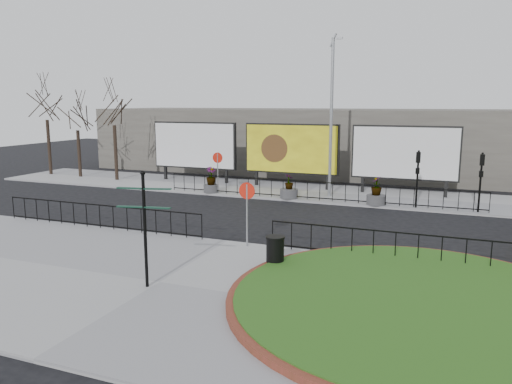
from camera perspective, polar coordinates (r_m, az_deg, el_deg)
The scene contains 25 objects.
ground at distance 20.06m, azimuth -3.23°, elevation -5.89°, with size 90.00×90.00×0.00m, color black.
pavement_near at distance 15.87m, azimuth -10.94°, elevation -10.26°, with size 30.00×10.00×0.12m, color gray.
pavement_far at distance 31.06m, azimuth 6.09°, elevation -0.02°, with size 44.00×6.00×0.12m, color gray.
brick_edge at distance 14.51m, azimuth 17.95°, elevation -11.95°, with size 10.40×10.40×0.18m, color maroon.
grass_lawn at distance 14.50m, azimuth 17.96°, elevation -11.88°, with size 10.00×10.00×0.22m, color #204412.
railing_near_left at distance 22.77m, azimuth -17.43°, elevation -2.66°, with size 10.00×0.10×1.10m, color black, non-canonical shape.
railing_near_right at distance 17.93m, azimuth 15.64°, elevation -6.00°, with size 9.00×0.10×1.10m, color black, non-canonical shape.
railing_far at distance 28.13m, azimuth 6.59°, elevation 0.15°, with size 18.00×0.10×1.10m, color black, non-canonical shape.
speed_sign_far at distance 30.13m, azimuth -4.40°, elevation 3.26°, with size 0.64×0.07×2.47m.
speed_sign_near at distance 18.86m, azimuth -1.03°, elevation -0.92°, with size 0.64×0.07×2.47m.
billboard_left at distance 34.81m, azimuth -7.04°, elevation 5.28°, with size 6.20×0.31×4.10m.
billboard_mid at distance 32.07m, azimuth 4.05°, elevation 4.91°, with size 6.20×0.31×4.10m.
billboard_right at distance 30.70m, azimuth 16.64°, elevation 4.27°, with size 6.20×0.31×4.10m.
lamp_post at distance 29.24m, azimuth 8.61°, elevation 8.68°, with size 0.74×0.18×9.23m.
signal_pole_a at distance 27.08m, azimuth 17.99°, elevation 2.38°, with size 0.22×0.26×3.00m.
signal_pole_b at distance 27.07m, azimuth 24.33°, elevation 1.97°, with size 0.22×0.26×3.00m.
tree_left at distance 36.51m, azimuth -15.86°, elevation 6.81°, with size 2.00×2.00×7.00m, color #2D2119, non-canonical shape.
tree_mid at distance 38.98m, azimuth -19.68°, elevation 6.20°, with size 2.00×2.00×6.20m, color #2D2119, non-canonical shape.
tree_far at distance 41.12m, azimuth -22.73°, elevation 7.10°, with size 2.00×2.00×7.50m, color #2D2119, non-canonical shape.
building_backdrop at distance 40.42m, azimuth 9.99°, elevation 5.74°, with size 40.00×10.00×5.00m, color #5E5A52.
fingerpost_sign at distance 14.96m, azimuth -12.63°, elevation -2.88°, with size 1.64×0.59×3.51m.
litter_bin at distance 16.76m, azimuth 2.20°, elevation -6.81°, with size 0.64×0.64×1.06m.
planter_a at distance 30.50m, azimuth -5.16°, elevation 1.12°, with size 0.92×0.92×1.57m.
planter_b at distance 28.65m, azimuth 3.79°, elevation 0.18°, with size 1.03×1.03×1.39m.
planter_c at distance 27.56m, azimuth 13.56°, elevation -0.27°, with size 1.00×1.00×1.54m.
Camera 1 is at (8.13, -17.47, 5.57)m, focal length 35.00 mm.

